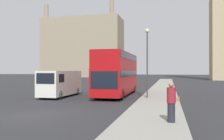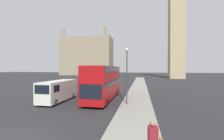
{
  "view_description": "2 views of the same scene",
  "coord_description": "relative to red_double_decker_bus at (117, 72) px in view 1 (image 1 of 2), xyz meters",
  "views": [
    {
      "loc": [
        7.49,
        -12.74,
        2.51
      ],
      "look_at": [
        1.46,
        13.56,
        2.58
      ],
      "focal_mm": 40.0,
      "sensor_mm": 36.0,
      "label": 1
    },
    {
      "loc": [
        7.14,
        -6.93,
        3.96
      ],
      "look_at": [
        1.84,
        20.19,
        3.72
      ],
      "focal_mm": 24.0,
      "sensor_mm": 36.0,
      "label": 2
    }
  ],
  "objects": [
    {
      "name": "sidewalk_strip",
      "position": [
        4.26,
        -12.02,
        -2.32
      ],
      "size": [
        3.28,
        120.0,
        0.15
      ],
      "color": "gray",
      "rests_on": "ground_plane"
    },
    {
      "name": "red_double_decker_bus",
      "position": [
        0.0,
        0.0,
        0.0
      ],
      "size": [
        2.62,
        10.69,
        4.27
      ],
      "color": "#A80F11",
      "rests_on": "ground_plane"
    },
    {
      "name": "street_lamp",
      "position": [
        3.25,
        -2.79,
        1.7
      ],
      "size": [
        0.36,
        0.36,
        6.05
      ],
      "color": "#38383D",
      "rests_on": "sidewalk_strip"
    },
    {
      "name": "white_van",
      "position": [
        -5.08,
        -2.57,
        -1.05
      ],
      "size": [
        2.0,
        6.14,
        2.49
      ],
      "color": "silver",
      "rests_on": "ground_plane"
    },
    {
      "name": "parked_sedan",
      "position": [
        -4.59,
        21.97,
        -1.73
      ],
      "size": [
        1.83,
        4.26,
        1.45
      ],
      "color": "black",
      "rests_on": "ground_plane"
    },
    {
      "name": "building_block_distant",
      "position": [
        -28.64,
        70.48,
        9.3
      ],
      "size": [
        31.06,
        13.53,
        28.43
      ],
      "color": "gray",
      "rests_on": "ground_plane"
    },
    {
      "name": "ground_plane",
      "position": [
        -2.38,
        -12.02,
        -2.39
      ],
      "size": [
        300.0,
        300.0,
        0.0
      ],
      "primitive_type": "plane",
      "color": "#28282B"
    },
    {
      "name": "pedestrian",
      "position": [
        5.22,
        -13.04,
        -1.33
      ],
      "size": [
        0.57,
        0.41,
        1.83
      ],
      "color": "#23232D",
      "rests_on": "sidewalk_strip"
    }
  ]
}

